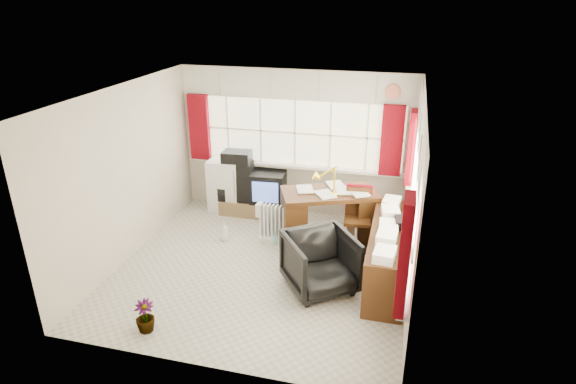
% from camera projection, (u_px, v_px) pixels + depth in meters
% --- Properties ---
extents(ground, '(4.00, 4.00, 0.00)m').
position_uv_depth(ground, '(262.00, 268.00, 6.86)').
color(ground, beige).
rests_on(ground, ground).
extents(room_walls, '(4.00, 4.00, 4.00)m').
position_uv_depth(room_walls, '(260.00, 170.00, 6.28)').
color(room_walls, beige).
rests_on(room_walls, ground).
extents(window_back, '(3.70, 0.12, 3.60)m').
position_uv_depth(window_back, '(295.00, 162.00, 8.23)').
color(window_back, '#FFF7C9').
rests_on(window_back, room_walls).
extents(window_right, '(0.12, 3.70, 3.60)m').
position_uv_depth(window_right, '(408.00, 224.00, 6.05)').
color(window_right, '#FFF7C9').
rests_on(window_right, room_walls).
extents(curtains, '(3.83, 3.83, 1.15)m').
position_uv_depth(curtains, '(341.00, 157.00, 6.91)').
color(curtains, maroon).
rests_on(curtains, room_walls).
extents(overhead_cabinets, '(3.98, 3.98, 0.48)m').
position_uv_depth(overhead_cabinets, '(348.00, 101.00, 6.64)').
color(overhead_cabinets, silver).
rests_on(overhead_cabinets, room_walls).
extents(desk, '(1.60, 1.20, 0.87)m').
position_uv_depth(desk, '(329.00, 213.00, 7.47)').
color(desk, '#492411').
rests_on(desk, ground).
extents(desk_lamp, '(0.18, 0.16, 0.48)m').
position_uv_depth(desk_lamp, '(335.00, 175.00, 7.06)').
color(desk_lamp, yellow).
rests_on(desk_lamp, desk).
extents(task_chair, '(0.43, 0.46, 0.96)m').
position_uv_depth(task_chair, '(358.00, 215.00, 7.31)').
color(task_chair, black).
rests_on(task_chair, ground).
extents(office_chair, '(1.17, 1.18, 0.78)m').
position_uv_depth(office_chair, '(320.00, 263.00, 6.26)').
color(office_chair, black).
rests_on(office_chair, ground).
extents(radiator, '(0.43, 0.20, 0.62)m').
position_uv_depth(radiator, '(273.00, 227.00, 7.50)').
color(radiator, white).
rests_on(radiator, ground).
extents(credenza, '(0.50, 2.00, 0.85)m').
position_uv_depth(credenza, '(388.00, 252.00, 6.49)').
color(credenza, '#492411').
rests_on(credenza, ground).
extents(file_tray, '(0.29, 0.35, 0.11)m').
position_uv_depth(file_tray, '(405.00, 222.00, 6.43)').
color(file_tray, black).
rests_on(file_tray, credenza).
extents(tv_bench, '(1.40, 0.50, 0.25)m').
position_uv_depth(tv_bench, '(261.00, 207.00, 8.47)').
color(tv_bench, olive).
rests_on(tv_bench, ground).
extents(crt_tv, '(0.62, 0.59, 0.53)m').
position_uv_depth(crt_tv, '(269.00, 186.00, 8.35)').
color(crt_tv, black).
rests_on(crt_tv, tv_bench).
extents(hifi_stack, '(0.67, 0.45, 0.88)m').
position_uv_depth(hifi_stack, '(238.00, 177.00, 8.38)').
color(hifi_stack, black).
rests_on(hifi_stack, tv_bench).
extents(mini_fridge, '(0.56, 0.58, 0.94)m').
position_uv_depth(mini_fridge, '(227.00, 184.00, 8.56)').
color(mini_fridge, white).
rests_on(mini_fridge, ground).
extents(spray_bottle_a, '(0.17, 0.17, 0.33)m').
position_uv_depth(spray_bottle_a, '(224.00, 231.00, 7.57)').
color(spray_bottle_a, silver).
rests_on(spray_bottle_a, ground).
extents(spray_bottle_b, '(0.10, 0.10, 0.20)m').
position_uv_depth(spray_bottle_b, '(276.00, 237.00, 7.50)').
color(spray_bottle_b, '#9AE5DA').
rests_on(spray_bottle_b, ground).
extents(flower_vase, '(0.28, 0.28, 0.40)m').
position_uv_depth(flower_vase, '(145.00, 316.00, 5.54)').
color(flower_vase, black).
rests_on(flower_vase, ground).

